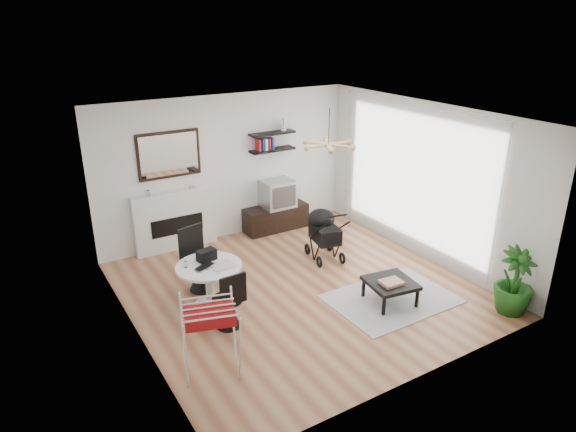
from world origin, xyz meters
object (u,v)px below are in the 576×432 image
tv_console (276,218)px  coffee_table (391,283)px  drying_rack (211,340)px  stroller (324,236)px  dining_table (210,280)px  potted_plant (515,281)px  fireplace (175,213)px  crt_tv (277,193)px

tv_console → coffee_table: (0.04, -3.30, 0.07)m
drying_rack → stroller: 3.56m
dining_table → potted_plant: potted_plant is taller
tv_console → coffee_table: 3.30m
potted_plant → fireplace: bearing=126.3°
crt_tv → potted_plant: (1.33, -4.39, -0.26)m
drying_rack → stroller: drying_rack is taller
dining_table → fireplace: bearing=82.4°
crt_tv → coffee_table: 3.32m
crt_tv → drying_rack: size_ratio=0.63×
coffee_table → potted_plant: size_ratio=0.77×
dining_table → crt_tv: bearing=41.5°
tv_console → crt_tv: size_ratio=2.10×
drying_rack → crt_tv: bearing=67.2°
stroller → coffee_table: bearing=-79.6°
coffee_table → potted_plant: (1.32, -1.10, 0.17)m
drying_rack → potted_plant: bearing=5.1°
tv_console → drying_rack: drying_rack is taller
tv_console → potted_plant: size_ratio=1.32×
tv_console → potted_plant: potted_plant is taller
fireplace → dining_table: 2.25m
tv_console → coffee_table: size_ratio=1.71×
tv_console → coffee_table: bearing=-89.2°
tv_console → fireplace: bearing=175.5°
fireplace → tv_console: fireplace is taller
tv_console → potted_plant: bearing=-72.8°
crt_tv → tv_console: bearing=174.8°
coffee_table → potted_plant: bearing=-39.7°
coffee_table → dining_table: bearing=151.9°
fireplace → drying_rack: 3.76m
fireplace → drying_rack: fireplace is taller
fireplace → stroller: 2.69m
drying_rack → coffee_table: drying_rack is taller
fireplace → potted_plant: fireplace is taller
fireplace → crt_tv: 2.03m
coffee_table → tv_console: bearing=90.8°
drying_rack → stroller: (2.97, 1.96, -0.10)m
tv_console → stroller: bearing=-86.8°
fireplace → crt_tv: (2.02, -0.16, 0.06)m
crt_tv → stroller: 1.56m
crt_tv → stroller: crt_tv is taller
tv_console → potted_plant: 4.61m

